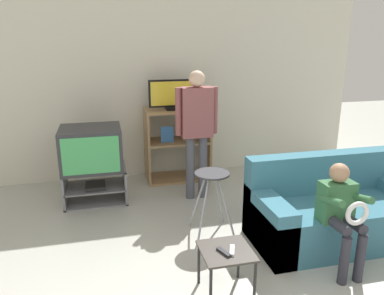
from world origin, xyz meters
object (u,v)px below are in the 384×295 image
object	(u,v)px
tv_stand	(95,185)
person_seated_child	(341,209)
folding_stool	(212,184)
person_standing_adult	(197,123)
remote_control_black	(224,252)
television_flat	(175,95)
television_main	(91,148)
snack_table	(226,256)
couch	(333,212)
remote_control_white	(232,250)
media_shelf	(177,144)

from	to	relation	value
tv_stand	person_seated_child	xyz separation A→B (m)	(2.10, -1.99, 0.36)
tv_stand	folding_stool	xyz separation A→B (m)	(1.19, -1.11, 0.34)
person_standing_adult	remote_control_black	bearing A→B (deg)	-98.20
television_flat	television_main	bearing A→B (deg)	-156.94
snack_table	person_seated_child	xyz separation A→B (m)	(1.08, 0.10, 0.23)
folding_stool	television_main	bearing A→B (deg)	136.95
person_standing_adult	folding_stool	bearing A→B (deg)	-94.55
couch	person_seated_child	distance (m)	0.61
folding_stool	couch	distance (m)	1.26
television_flat	person_standing_adult	distance (m)	0.74
television_flat	snack_table	bearing A→B (deg)	-92.42
snack_table	remote_control_black	xyz separation A→B (m)	(-0.04, -0.04, 0.07)
folding_stool	person_standing_adult	distance (m)	1.03
folding_stool	remote_control_white	world-z (taller)	folding_stool
remote_control_black	couch	world-z (taller)	couch
remote_control_black	couch	distance (m)	1.51
snack_table	couch	world-z (taller)	couch
media_shelf	snack_table	xyz separation A→B (m)	(-0.14, -2.63, -0.19)
remote_control_black	television_main	bearing A→B (deg)	94.05
television_flat	tv_stand	bearing A→B (deg)	-155.77
television_main	person_standing_adult	bearing A→B (deg)	-8.80
television_flat	couch	xyz separation A→B (m)	(1.23, -2.02, -0.94)
couch	television_main	bearing A→B (deg)	147.15
media_shelf	remote_control_black	distance (m)	2.68
folding_stool	snack_table	distance (m)	1.02
remote_control_black	person_seated_child	size ratio (longest dim) A/B	0.15
television_main	folding_stool	world-z (taller)	television_main
tv_stand	person_seated_child	distance (m)	2.91
media_shelf	couch	size ratio (longest dim) A/B	0.62
tv_stand	remote_control_white	distance (m)	2.38
media_shelf	person_seated_child	bearing A→B (deg)	-69.76
couch	person_standing_adult	xyz separation A→B (m)	(-1.09, 1.34, 0.70)
media_shelf	person_standing_adult	world-z (taller)	person_standing_adult
television_flat	remote_control_black	distance (m)	2.77
media_shelf	snack_table	distance (m)	2.64
media_shelf	remote_control_black	xyz separation A→B (m)	(-0.18, -2.67, -0.12)
television_main	couch	distance (m)	2.86
folding_stool	person_standing_adult	size ratio (longest dim) A/B	0.42
remote_control_white	person_standing_adult	size ratio (longest dim) A/B	0.09
television_flat	person_standing_adult	world-z (taller)	person_standing_adult
snack_table	couch	xyz separation A→B (m)	(1.34, 0.58, -0.05)
media_shelf	person_standing_adult	bearing A→B (deg)	-81.73
television_flat	remote_control_black	xyz separation A→B (m)	(-0.14, -2.64, -0.83)
television_flat	remote_control_black	size ratio (longest dim) A/B	5.00
television_flat	couch	distance (m)	2.55
media_shelf	remote_control_black	size ratio (longest dim) A/B	7.21
television_main	person_seated_child	xyz separation A→B (m)	(2.11, -2.01, -0.12)
remote_control_black	couch	bearing A→B (deg)	3.29
person_seated_child	remote_control_white	bearing A→B (deg)	-172.59
snack_table	folding_stool	bearing A→B (deg)	80.04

